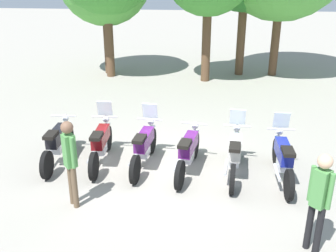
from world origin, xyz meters
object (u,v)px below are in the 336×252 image
motorcycle_1 (101,143)px  person_0 (70,157)px  motorcycle_3 (188,151)px  motorcycle_5 (283,158)px  motorcycle_2 (144,146)px  motorcycle_0 (58,142)px  person_1 (319,196)px  motorcycle_4 (235,154)px

motorcycle_1 → person_0: bearing=175.3°
motorcycle_3 → motorcycle_5: 2.08m
motorcycle_1 → motorcycle_2: bearing=-95.8°
motorcycle_0 → motorcycle_2: 2.09m
motorcycle_1 → person_1: (4.31, -2.67, 0.52)m
motorcycle_5 → motorcycle_0: bearing=86.5°
motorcycle_0 → person_1: (5.35, -2.60, 0.54)m
motorcycle_5 → person_1: (0.14, -2.37, 0.52)m
motorcycle_1 → person_0: 1.93m
motorcycle_1 → motorcycle_4: bearing=-97.6°
motorcycle_3 → motorcycle_5: size_ratio=0.99×
person_0 → person_1: (4.34, -0.82, -0.01)m
motorcycle_1 → person_0: size_ratio=1.24×
motorcycle_2 → motorcycle_4: (2.08, -0.17, 0.00)m
motorcycle_2 → motorcycle_5: bearing=-90.6°
person_1 → motorcycle_5: bearing=48.1°
motorcycle_1 → motorcycle_3: motorcycle_1 is taller
motorcycle_0 → person_1: person_1 is taller
motorcycle_2 → person_1: 4.23m
motorcycle_2 → person_1: (3.26, -2.64, 0.52)m
motorcycle_1 → motorcycle_4: same height
motorcycle_0 → motorcycle_5: 5.22m
motorcycle_5 → person_1: person_1 is taller
motorcycle_2 → motorcycle_1: bearing=92.3°
motorcycle_1 → motorcycle_5: bearing=-98.0°
motorcycle_1 → motorcycle_2: 1.05m
motorcycle_1 → person_1: 5.10m
motorcycle_0 → motorcycle_1: (1.04, 0.07, 0.01)m
motorcycle_4 → motorcycle_5: size_ratio=1.00×
motorcycle_0 → person_0: person_0 is taller
motorcycle_3 → motorcycle_4: size_ratio=1.00×
motorcycle_2 → person_0: size_ratio=1.24×
motorcycle_1 → person_0: person_0 is taller
motorcycle_4 → person_0: person_0 is taller
person_1 → motorcycle_2: bearing=95.7°
motorcycle_1 → motorcycle_2: (1.05, -0.04, 0.00)m
motorcycle_1 → motorcycle_4: size_ratio=1.00×
motorcycle_1 → motorcycle_2: same height
motorcycle_1 → motorcycle_4: 3.14m
motorcycle_3 → person_1: person_1 is taller
motorcycle_2 → motorcycle_4: 2.09m
person_0 → motorcycle_0: bearing=-103.4°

